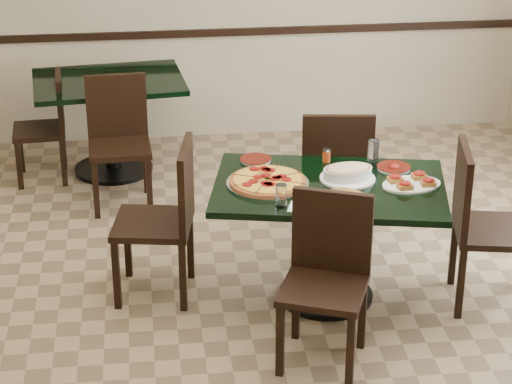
{
  "coord_description": "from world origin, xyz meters",
  "views": [
    {
      "loc": [
        -0.68,
        -5.22,
        3.12
      ],
      "look_at": [
        -0.06,
        0.0,
        0.71
      ],
      "focal_mm": 70.0,
      "sensor_mm": 36.0,
      "label": 1
    }
  ],
  "objects": [
    {
      "name": "chair_near",
      "position": [
        0.24,
        -0.63,
        0.52
      ],
      "size": [
        0.57,
        0.57,
        0.93
      ],
      "rotation": [
        0.0,
        0.0,
        -0.38
      ],
      "color": "black",
      "rests_on": "floor"
    },
    {
      "name": "back_table",
      "position": [
        -0.94,
        2.07,
        0.52
      ],
      "size": [
        1.2,
        0.93,
        0.75
      ],
      "rotation": [
        0.0,
        0.0,
        0.1
      ],
      "color": "black",
      "rests_on": "floor"
    },
    {
      "name": "back_chair_near",
      "position": [
        -0.88,
        1.51,
        0.52
      ],
      "size": [
        0.46,
        0.46,
        0.93
      ],
      "rotation": [
        0.0,
        0.0,
        0.05
      ],
      "color": "black",
      "rests_on": "floor"
    },
    {
      "name": "napkin_setting",
      "position": [
        0.15,
        -0.33,
        0.75
      ],
      "size": [
        0.17,
        0.17,
        0.01
      ],
      "rotation": [
        0.0,
        0.0,
        -0.32
      ],
      "color": "white",
      "rests_on": "main_table"
    },
    {
      "name": "chair_right",
      "position": [
        1.23,
        -0.19,
        0.56
      ],
      "size": [
        0.54,
        0.54,
        0.99
      ],
      "rotation": [
        0.0,
        0.0,
        1.38
      ],
      "color": "black",
      "rests_on": "floor"
    },
    {
      "name": "side_plate_far_r",
      "position": [
        0.79,
        0.14,
        0.76
      ],
      "size": [
        0.2,
        0.2,
        0.03
      ],
      "rotation": [
        0.0,
        0.0,
        -0.54
      ],
      "color": "white",
      "rests_on": "main_table"
    },
    {
      "name": "bread_basket",
      "position": [
        0.41,
        -0.32,
        0.79
      ],
      "size": [
        0.29,
        0.26,
        0.1
      ],
      "rotation": [
        0.0,
        0.0,
        -0.57
      ],
      "color": "brown",
      "rests_on": "main_table"
    },
    {
      "name": "water_glass_b",
      "position": [
        0.04,
        -0.3,
        0.82
      ],
      "size": [
        0.06,
        0.06,
        0.13
      ],
      "primitive_type": "cylinder",
      "color": "silver",
      "rests_on": "main_table"
    },
    {
      "name": "side_plate_near",
      "position": [
        0.19,
        -0.34,
        0.76
      ],
      "size": [
        0.17,
        0.17,
        0.02
      ],
      "rotation": [
        0.0,
        0.0,
        -0.33
      ],
      "color": "white",
      "rests_on": "main_table"
    },
    {
      "name": "pepper_shaker",
      "position": [
        0.41,
        0.3,
        0.79
      ],
      "size": [
        0.05,
        0.05,
        0.08
      ],
      "color": "#B73F13",
      "rests_on": "main_table"
    },
    {
      "name": "water_glass_a",
      "position": [
        0.68,
        0.24,
        0.82
      ],
      "size": [
        0.07,
        0.07,
        0.15
      ],
      "primitive_type": "cylinder",
      "color": "silver",
      "rests_on": "main_table"
    },
    {
      "name": "chair_left",
      "position": [
        -0.58,
        0.12,
        0.55
      ],
      "size": [
        0.52,
        0.52,
        0.97
      ],
      "rotation": [
        0.0,
        0.0,
        -1.74
      ],
      "color": "black",
      "rests_on": "floor"
    },
    {
      "name": "lasagna_casserole",
      "position": [
        0.48,
        0.02,
        0.8
      ],
      "size": [
        0.33,
        0.33,
        0.09
      ],
      "rotation": [
        0.0,
        0.0,
        0.16
      ],
      "color": "white",
      "rests_on": "main_table"
    },
    {
      "name": "bruschetta_platter",
      "position": [
        0.83,
        -0.11,
        0.77
      ],
      "size": [
        0.38,
        0.29,
        0.05
      ],
      "rotation": [
        0.0,
        0.0,
        0.15
      ],
      "color": "white",
      "rests_on": "main_table"
    },
    {
      "name": "chair_far",
      "position": [
        0.53,
        0.61,
        0.55
      ],
      "size": [
        0.51,
        0.51,
        0.97
      ],
      "rotation": [
        0.0,
        0.0,
        3.02
      ],
      "color": "black",
      "rests_on": "floor"
    },
    {
      "name": "pepperoni_pizza",
      "position": [
        0.01,
        0.01,
        0.77
      ],
      "size": [
        0.48,
        0.48,
        0.04
      ],
      "rotation": [
        0.0,
        0.0,
        -0.44
      ],
      "color": "silver",
      "rests_on": "main_table"
    },
    {
      "name": "main_table",
      "position": [
        0.36,
        -0.04,
        0.57
      ],
      "size": [
        1.48,
        1.11,
        0.75
      ],
      "rotation": [
        0.0,
        0.0,
        -0.21
      ],
      "color": "black",
      "rests_on": "floor"
    },
    {
      "name": "floor",
      "position": [
        0.0,
        0.0,
        0.0
      ],
      "size": [
        5.5,
        5.5,
        0.0
      ],
      "primitive_type": "plane",
      "color": "#8B7350",
      "rests_on": "ground"
    },
    {
      "name": "side_plate_far_l",
      "position": [
        -0.02,
        0.36,
        0.76
      ],
      "size": [
        0.19,
        0.19,
        0.02
      ],
      "rotation": [
        0.0,
        0.0,
        -0.01
      ],
      "color": "white",
      "rests_on": "main_table"
    },
    {
      "name": "room_shell",
      "position": [
        1.02,
        1.73,
        1.17
      ],
      "size": [
        5.5,
        5.5,
        5.5
      ],
      "color": "white",
      "rests_on": "floor"
    },
    {
      "name": "back_chair_left",
      "position": [
        -1.41,
        1.98,
        0.46
      ],
      "size": [
        0.41,
        0.41,
        0.83
      ],
      "rotation": [
        0.0,
        0.0,
        -1.51
      ],
      "color": "black",
      "rests_on": "floor"
    }
  ]
}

